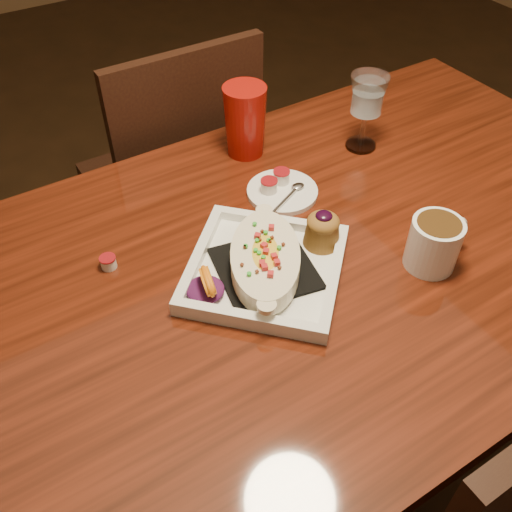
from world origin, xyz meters
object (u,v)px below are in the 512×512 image
coffee_mug (435,241)px  goblet (367,99)px  red_tumbler (245,121)px  saucer (281,190)px  table (312,282)px  plate (270,260)px  chair_far (177,179)px

coffee_mug → goblet: (0.13, 0.36, 0.07)m
red_tumbler → saucer: bearing=-95.9°
table → plate: bearing=-174.6°
saucer → red_tumbler: (0.02, 0.17, 0.07)m
chair_far → goblet: (0.28, -0.42, 0.36)m
plate → red_tumbler: (0.16, 0.34, 0.05)m
coffee_mug → chair_far: bearing=98.6°
saucer → chair_far: bearing=94.1°
chair_far → plate: size_ratio=2.53×
saucer → plate: bearing=-128.8°
goblet → saucer: (-0.25, -0.05, -0.11)m
chair_far → plate: (-0.11, -0.64, 0.27)m
plate → goblet: (0.39, 0.22, 0.09)m
goblet → red_tumbler: bearing=152.5°
chair_far → goblet: chair_far is taller
table → coffee_mug: bearing=-43.9°
plate → goblet: goblet is taller
plate → coffee_mug: 0.29m
table → plate: 0.17m
coffee_mug → saucer: size_ratio=0.88×
red_tumbler → goblet: bearing=-27.5°
chair_far → saucer: chair_far is taller
table → goblet: 0.42m
coffee_mug → red_tumbler: red_tumbler is taller
table → red_tumbler: 0.38m
coffee_mug → goblet: goblet is taller
saucer → red_tumbler: red_tumbler is taller
chair_far → coffee_mug: (0.15, -0.77, 0.29)m
chair_far → coffee_mug: bearing=101.0°
chair_far → red_tumbler: 0.44m
table → goblet: size_ratio=8.73×
chair_far → saucer: bearing=94.1°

